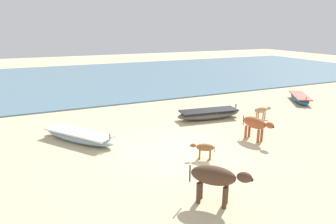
{
  "coord_description": "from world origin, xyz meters",
  "views": [
    {
      "loc": [
        -4.63,
        -9.17,
        4.47
      ],
      "look_at": [
        0.83,
        3.07,
        0.6
      ],
      "focal_mm": 31.65,
      "sensor_mm": 36.0,
      "label": 1
    }
  ],
  "objects_px": {
    "calf_far_brown": "(204,148)",
    "cow_second_adult_dark": "(215,177)",
    "fishing_boat_1": "(300,98)",
    "fishing_boat_2": "(209,114)",
    "cow_adult_rust": "(256,124)",
    "fishing_boat_3": "(79,136)",
    "calf_near_tan": "(262,110)"
  },
  "relations": [
    {
      "from": "fishing_boat_1",
      "to": "calf_far_brown",
      "type": "xyz_separation_m",
      "value": [
        -9.7,
        -4.77,
        0.18
      ]
    },
    {
      "from": "cow_adult_rust",
      "to": "calf_near_tan",
      "type": "xyz_separation_m",
      "value": [
        2.24,
        2.18,
        -0.25
      ]
    },
    {
      "from": "fishing_boat_2",
      "to": "fishing_boat_1",
      "type": "bearing_deg",
      "value": 12.87
    },
    {
      "from": "fishing_boat_1",
      "to": "fishing_boat_2",
      "type": "height_order",
      "value": "fishing_boat_2"
    },
    {
      "from": "fishing_boat_1",
      "to": "cow_second_adult_dark",
      "type": "distance_m",
      "value": 13.07
    },
    {
      "from": "cow_adult_rust",
      "to": "calf_near_tan",
      "type": "height_order",
      "value": "cow_adult_rust"
    },
    {
      "from": "calf_near_tan",
      "to": "cow_adult_rust",
      "type": "bearing_deg",
      "value": -129.67
    },
    {
      "from": "fishing_boat_1",
      "to": "fishing_boat_2",
      "type": "bearing_deg",
      "value": -49.27
    },
    {
      "from": "cow_adult_rust",
      "to": "calf_far_brown",
      "type": "xyz_separation_m",
      "value": [
        -2.82,
        -0.71,
        -0.28
      ]
    },
    {
      "from": "cow_second_adult_dark",
      "to": "fishing_boat_1",
      "type": "bearing_deg",
      "value": 77.36
    },
    {
      "from": "fishing_boat_2",
      "to": "calf_near_tan",
      "type": "height_order",
      "value": "fishing_boat_2"
    },
    {
      "from": "fishing_boat_2",
      "to": "calf_far_brown",
      "type": "height_order",
      "value": "fishing_boat_2"
    },
    {
      "from": "fishing_boat_2",
      "to": "cow_second_adult_dark",
      "type": "distance_m",
      "value": 7.51
    },
    {
      "from": "fishing_boat_2",
      "to": "cow_adult_rust",
      "type": "relative_size",
      "value": 2.33
    },
    {
      "from": "cow_adult_rust",
      "to": "cow_second_adult_dark",
      "type": "xyz_separation_m",
      "value": [
        -3.98,
        -3.19,
        0.07
      ]
    },
    {
      "from": "calf_near_tan",
      "to": "cow_second_adult_dark",
      "type": "bearing_deg",
      "value": -133.03
    },
    {
      "from": "fishing_boat_1",
      "to": "calf_far_brown",
      "type": "bearing_deg",
      "value": -29.47
    },
    {
      "from": "cow_adult_rust",
      "to": "cow_second_adult_dark",
      "type": "distance_m",
      "value": 5.1
    },
    {
      "from": "calf_near_tan",
      "to": "fishing_boat_2",
      "type": "bearing_deg",
      "value": 162.0
    },
    {
      "from": "fishing_boat_1",
      "to": "calf_near_tan",
      "type": "height_order",
      "value": "same"
    },
    {
      "from": "fishing_boat_1",
      "to": "fishing_boat_2",
      "type": "relative_size",
      "value": 0.87
    },
    {
      "from": "calf_far_brown",
      "to": "cow_second_adult_dark",
      "type": "height_order",
      "value": "cow_second_adult_dark"
    },
    {
      "from": "cow_adult_rust",
      "to": "fishing_boat_3",
      "type": "bearing_deg",
      "value": -125.82
    },
    {
      "from": "fishing_boat_2",
      "to": "calf_near_tan",
      "type": "distance_m",
      "value": 2.66
    },
    {
      "from": "fishing_boat_1",
      "to": "cow_second_adult_dark",
      "type": "bearing_deg",
      "value": -21.92
    },
    {
      "from": "cow_second_adult_dark",
      "to": "calf_near_tan",
      "type": "bearing_deg",
      "value": 84.48
    },
    {
      "from": "fishing_boat_2",
      "to": "calf_far_brown",
      "type": "distance_m",
      "value": 4.77
    },
    {
      "from": "fishing_boat_3",
      "to": "cow_adult_rust",
      "type": "xyz_separation_m",
      "value": [
        6.59,
        -2.78,
        0.46
      ]
    },
    {
      "from": "fishing_boat_1",
      "to": "fishing_boat_3",
      "type": "bearing_deg",
      "value": -50.24
    },
    {
      "from": "fishing_boat_3",
      "to": "fishing_boat_2",
      "type": "bearing_deg",
      "value": 57.78
    },
    {
      "from": "cow_adult_rust",
      "to": "calf_near_tan",
      "type": "bearing_deg",
      "value": 121.24
    },
    {
      "from": "fishing_boat_3",
      "to": "calf_far_brown",
      "type": "relative_size",
      "value": 4.15
    }
  ]
}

